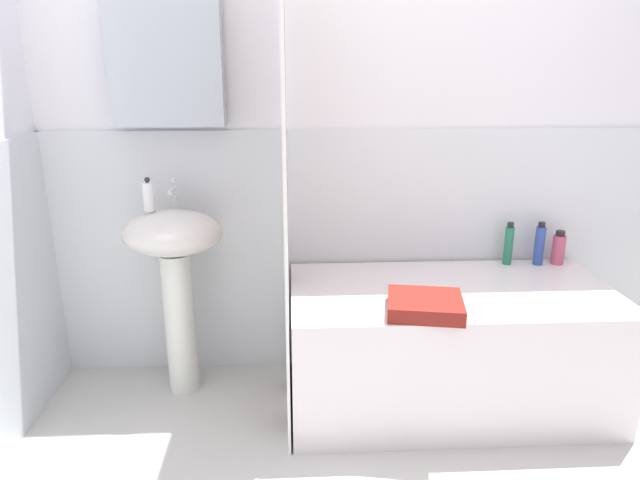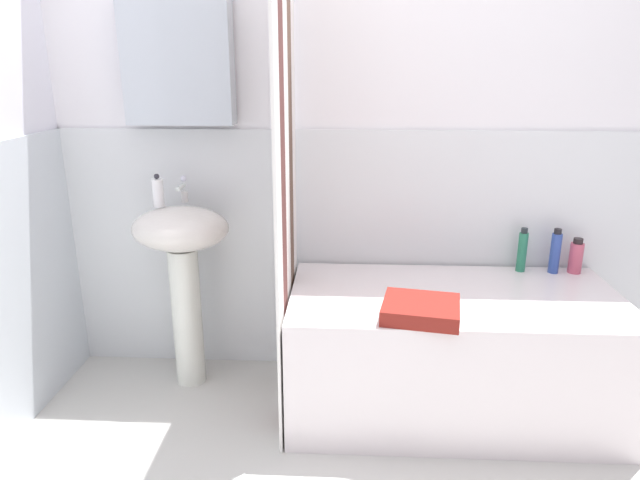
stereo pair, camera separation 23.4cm
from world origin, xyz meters
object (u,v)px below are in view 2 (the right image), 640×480
object	(u,v)px
body_wash_bottle	(576,257)
lotion_bottle	(522,251)
bathtub	(451,352)
sink	(183,257)
shampoo_bottle	(555,252)
soap_dispenser	(158,192)
towel_folded	(421,310)

from	to	relation	value
body_wash_bottle	lotion_bottle	bearing A→B (deg)	178.18
bathtub	sink	bearing A→B (deg)	172.28
bathtub	shampoo_bottle	size ratio (longest dim) A/B	6.57
soap_dispenser	shampoo_bottle	distance (m)	1.84
soap_dispenser	towel_folded	world-z (taller)	soap_dispenser
bathtub	towel_folded	bearing A→B (deg)	-126.63
bathtub	lotion_bottle	xyz separation A→B (m)	(0.35, 0.30, 0.38)
soap_dispenser	sink	bearing A→B (deg)	-4.49
body_wash_bottle	sink	bearing A→B (deg)	-176.02
sink	soap_dispenser	distance (m)	0.31
sink	soap_dispenser	world-z (taller)	soap_dispenser
soap_dispenser	bathtub	world-z (taller)	soap_dispenser
body_wash_bottle	lotion_bottle	xyz separation A→B (m)	(-0.25, 0.01, 0.02)
towel_folded	soap_dispenser	bearing A→B (deg)	160.19
towel_folded	sink	bearing A→B (deg)	158.95
soap_dispenser	shampoo_bottle	size ratio (longest dim) A/B	0.70
soap_dispenser	bathtub	bearing A→B (deg)	-7.50
bathtub	shampoo_bottle	world-z (taller)	shampoo_bottle
bathtub	shampoo_bottle	xyz separation A→B (m)	(0.50, 0.29, 0.38)
sink	lotion_bottle	bearing A→B (deg)	4.89
shampoo_bottle	body_wash_bottle	bearing A→B (deg)	2.85
shampoo_bottle	towel_folded	size ratio (longest dim) A/B	0.74
soap_dispenser	body_wash_bottle	bearing A→B (deg)	3.58
shampoo_bottle	soap_dispenser	bearing A→B (deg)	-176.38
towel_folded	bathtub	bearing A→B (deg)	53.37
soap_dispenser	bathtub	xyz separation A→B (m)	(1.31, -0.17, -0.67)
sink	bathtub	world-z (taller)	sink
lotion_bottle	shampoo_bottle	bearing A→B (deg)	-4.95
soap_dispenser	shampoo_bottle	bearing A→B (deg)	3.62
shampoo_bottle	lotion_bottle	bearing A→B (deg)	175.05
sink	shampoo_bottle	xyz separation A→B (m)	(1.72, 0.12, 0.01)
sink	soap_dispenser	size ratio (longest dim) A/B	5.89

